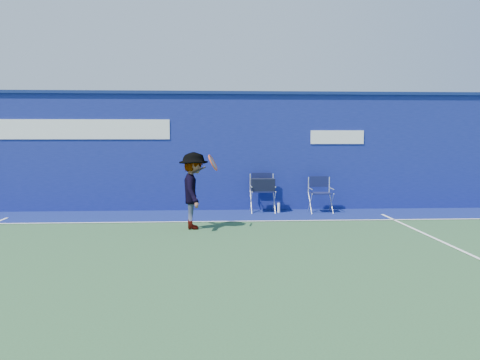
{
  "coord_description": "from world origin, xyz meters",
  "views": [
    {
      "loc": [
        0.28,
        -8.12,
        1.94
      ],
      "look_at": [
        0.91,
        2.6,
        1.0
      ],
      "focal_mm": 38.0,
      "sensor_mm": 36.0,
      "label": 1
    }
  ],
  "objects": [
    {
      "name": "stadium_wall",
      "position": [
        -0.0,
        5.2,
        1.55
      ],
      "size": [
        24.0,
        0.5,
        3.08
      ],
      "color": "navy",
      "rests_on": "ground"
    },
    {
      "name": "ground",
      "position": [
        0.0,
        0.0,
        0.0
      ],
      "size": [
        80.0,
        80.0,
        0.0
      ],
      "primitive_type": "plane",
      "color": "#2A502D",
      "rests_on": "ground"
    },
    {
      "name": "water_bottle",
      "position": [
        2.0,
        4.47,
        0.13
      ],
      "size": [
        0.07,
        0.07,
        0.25
      ],
      "primitive_type": "cylinder",
      "color": "silver",
      "rests_on": "ground"
    },
    {
      "name": "out_of_bounds_strip",
      "position": [
        0.0,
        4.1,
        0.0
      ],
      "size": [
        24.0,
        1.8,
        0.01
      ],
      "primitive_type": "cube",
      "color": "#0D1955",
      "rests_on": "ground"
    },
    {
      "name": "tennis_player",
      "position": [
        -0.06,
        2.41,
        0.8
      ],
      "size": [
        0.86,
        1.07,
        1.6
      ],
      "color": "#EA4738",
      "rests_on": "ground"
    },
    {
      "name": "directors_chair_left",
      "position": [
        1.61,
        4.59,
        0.41
      ],
      "size": [
        0.59,
        0.53,
        0.99
      ],
      "color": "silver",
      "rests_on": "ground"
    },
    {
      "name": "court_lines",
      "position": [
        0.0,
        0.6,
        0.01
      ],
      "size": [
        24.0,
        12.0,
        0.01
      ],
      "color": "white",
      "rests_on": "out_of_bounds_strip"
    },
    {
      "name": "directors_chair_right",
      "position": [
        3.07,
        4.47,
        0.28
      ],
      "size": [
        0.54,
        0.48,
        0.9
      ],
      "color": "silver",
      "rests_on": "ground"
    }
  ]
}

